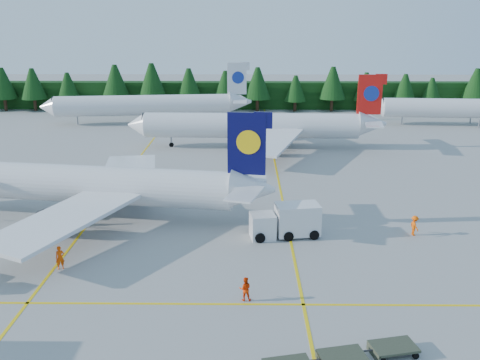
{
  "coord_description": "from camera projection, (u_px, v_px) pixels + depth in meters",
  "views": [
    {
      "loc": [
        1.81,
        -40.27,
        19.75
      ],
      "look_at": [
        1.22,
        13.43,
        3.5
      ],
      "focal_mm": 40.0,
      "sensor_mm": 36.0,
      "label": 1
    }
  ],
  "objects": [
    {
      "name": "ground",
      "position": [
        224.0,
        267.0,
        44.28
      ],
      "size": [
        320.0,
        320.0,
        0.0
      ],
      "primitive_type": "plane",
      "color": "#A1A19C",
      "rests_on": "ground"
    },
    {
      "name": "taxi_stripe_a",
      "position": [
        113.0,
        192.0,
        63.57
      ],
      "size": [
        0.25,
        120.0,
        0.01
      ],
      "primitive_type": "cube",
      "color": "yellow",
      "rests_on": "ground"
    },
    {
      "name": "taxi_stripe_b",
      "position": [
        281.0,
        192.0,
        63.36
      ],
      "size": [
        0.25,
        120.0,
        0.01
      ],
      "primitive_type": "cube",
      "color": "yellow",
      "rests_on": "ground"
    },
    {
      "name": "taxi_stripe_cross",
      "position": [
        220.0,
        304.0,
        38.54
      ],
      "size": [
        80.0,
        0.25,
        0.01
      ],
      "primitive_type": "cube",
      "color": "yellow",
      "rests_on": "ground"
    },
    {
      "name": "treeline_hedge",
      "position": [
        238.0,
        95.0,
        121.89
      ],
      "size": [
        220.0,
        4.0,
        6.0
      ],
      "primitive_type": "cube",
      "color": "black",
      "rests_on": "ground"
    },
    {
      "name": "airliner_navy",
      "position": [
        69.0,
        184.0,
        55.06
      ],
      "size": [
        38.86,
        31.76,
        11.34
      ],
      "rotation": [
        0.0,
        0.0,
        -0.15
      ],
      "color": "silver",
      "rests_on": "ground"
    },
    {
      "name": "airliner_red",
      "position": [
        247.0,
        126.0,
        84.45
      ],
      "size": [
        39.81,
        32.76,
        11.58
      ],
      "rotation": [
        0.0,
        0.0,
        -0.02
      ],
      "color": "silver",
      "rests_on": "ground"
    },
    {
      "name": "airliner_far_left",
      "position": [
        138.0,
        105.0,
        103.95
      ],
      "size": [
        39.77,
        8.16,
        11.58
      ],
      "rotation": [
        0.0,
        0.0,
        0.12
      ],
      "color": "silver",
      "rests_on": "ground"
    },
    {
      "name": "airliner_far_right",
      "position": [
        461.0,
        108.0,
        102.14
      ],
      "size": [
        37.08,
        5.87,
        10.78
      ],
      "rotation": [
        0.0,
        0.0,
        -0.06
      ],
      "color": "silver",
      "rests_on": "ground"
    },
    {
      "name": "service_truck",
      "position": [
        285.0,
        221.0,
        50.15
      ],
      "size": [
        6.74,
        3.32,
        3.11
      ],
      "rotation": [
        0.0,
        0.0,
        0.16
      ],
      "color": "silver",
      "rests_on": "ground"
    },
    {
      "name": "dolly_train",
      "position": [
        342.0,
        356.0,
        31.81
      ],
      "size": [
        9.69,
        4.2,
        0.16
      ],
      "rotation": [
        0.0,
        0.0,
        0.22
      ],
      "color": "#363D2C",
      "rests_on": "ground"
    },
    {
      "name": "crew_a",
      "position": [
        60.0,
        258.0,
        43.71
      ],
      "size": [
        0.84,
        0.7,
        1.98
      ],
      "primitive_type": "imported",
      "rotation": [
        0.0,
        0.0,
        0.37
      ],
      "color": "#FD4A05",
      "rests_on": "ground"
    },
    {
      "name": "crew_b",
      "position": [
        245.0,
        289.0,
        38.85
      ],
      "size": [
        0.89,
        0.7,
        1.83
      ],
      "primitive_type": "imported",
      "rotation": [
        0.0,
        0.0,
        3.15
      ],
      "color": "#EA3204",
      "rests_on": "ground"
    },
    {
      "name": "crew_c",
      "position": [
        415.0,
        226.0,
        50.57
      ],
      "size": [
        0.68,
        0.89,
        1.94
      ],
      "primitive_type": "imported",
      "rotation": [
        0.0,
        0.0,
        1.76
      ],
      "color": "#FF5505",
      "rests_on": "ground"
    }
  ]
}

